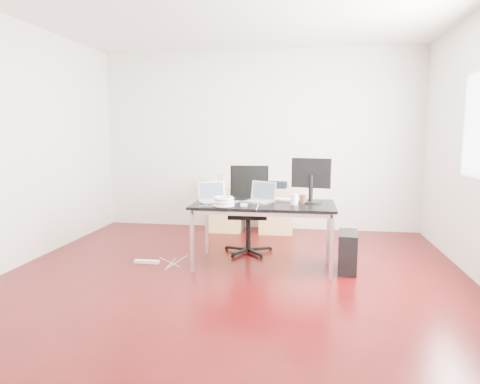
# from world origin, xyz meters

# --- Properties ---
(room_shell) EXTENTS (5.00, 5.00, 5.00)m
(room_shell) POSITION_xyz_m (0.04, 0.00, 1.40)
(room_shell) COLOR #390608
(room_shell) RESTS_ON ground
(desk) EXTENTS (1.60, 0.80, 0.73)m
(desk) POSITION_xyz_m (0.28, 0.52, 0.68)
(desk) COLOR black
(desk) RESTS_ON ground
(office_chair) EXTENTS (0.51, 0.53, 1.08)m
(office_chair) POSITION_xyz_m (0.03, 1.11, 0.61)
(office_chair) COLOR black
(office_chair) RESTS_ON ground
(filing_cabinet_left) EXTENTS (0.50, 0.50, 0.70)m
(filing_cabinet_left) POSITION_xyz_m (-0.48, 2.23, 0.35)
(filing_cabinet_left) COLOR tan
(filing_cabinet_left) RESTS_ON ground
(filing_cabinet_right) EXTENTS (0.50, 0.50, 0.70)m
(filing_cabinet_right) POSITION_xyz_m (0.31, 2.23, 0.35)
(filing_cabinet_right) COLOR tan
(filing_cabinet_right) RESTS_ON ground
(pc_tower) EXTENTS (0.24, 0.47, 0.44)m
(pc_tower) POSITION_xyz_m (1.22, 0.46, 0.22)
(pc_tower) COLOR black
(pc_tower) RESTS_ON ground
(wastebasket) EXTENTS (0.32, 0.32, 0.28)m
(wastebasket) POSITION_xyz_m (-0.30, 2.25, 0.14)
(wastebasket) COLOR black
(wastebasket) RESTS_ON ground
(power_strip) EXTENTS (0.30, 0.06, 0.04)m
(power_strip) POSITION_xyz_m (-1.09, 0.39, 0.02)
(power_strip) COLOR white
(power_strip) RESTS_ON ground
(laptop_left) EXTENTS (0.41, 0.39, 0.23)m
(laptop_left) POSITION_xyz_m (-0.30, 0.51, 0.79)
(laptop_left) COLOR silver
(laptop_left) RESTS_ON desk
(laptop_right) EXTENTS (0.41, 0.37, 0.23)m
(laptop_right) POSITION_xyz_m (0.23, 0.61, 0.79)
(laptop_right) COLOR silver
(laptop_right) RESTS_ON desk
(monitor) EXTENTS (0.45, 0.26, 0.51)m
(monitor) POSITION_xyz_m (0.81, 0.66, 1.01)
(monitor) COLOR black
(monitor) RESTS_ON desk
(keyboard) EXTENTS (0.46, 0.25, 0.02)m
(keyboard) POSITION_xyz_m (0.48, 0.76, 0.74)
(keyboard) COLOR white
(keyboard) RESTS_ON desk
(cup_white) EXTENTS (0.10, 0.10, 0.12)m
(cup_white) POSITION_xyz_m (0.62, 0.48, 0.79)
(cup_white) COLOR white
(cup_white) RESTS_ON desk
(cup_brown) EXTENTS (0.08, 0.08, 0.10)m
(cup_brown) POSITION_xyz_m (0.72, 0.57, 0.78)
(cup_brown) COLOR #502B1B
(cup_brown) RESTS_ON desk
(cable_coil) EXTENTS (0.24, 0.24, 0.11)m
(cable_coil) POSITION_xyz_m (-0.13, 0.24, 0.78)
(cable_coil) COLOR white
(cable_coil) RESTS_ON desk
(power_adapter) EXTENTS (0.08, 0.08, 0.03)m
(power_adapter) POSITION_xyz_m (0.08, 0.28, 0.74)
(power_adapter) COLOR white
(power_adapter) RESTS_ON desk
(speaker) EXTENTS (0.10, 0.09, 0.18)m
(speaker) POSITION_xyz_m (-0.57, 2.20, 0.79)
(speaker) COLOR #9E9E9E
(speaker) RESTS_ON filing_cabinet_left
(navy_garment) EXTENTS (0.32, 0.26, 0.09)m
(navy_garment) POSITION_xyz_m (0.31, 2.15, 0.74)
(navy_garment) COLOR black
(navy_garment) RESTS_ON filing_cabinet_right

